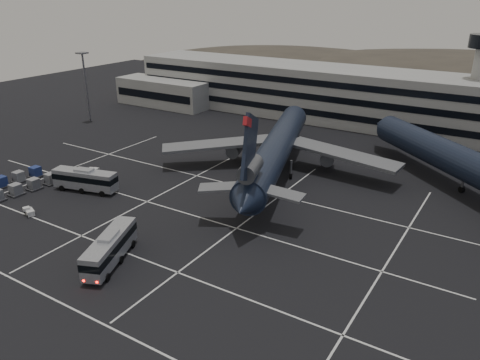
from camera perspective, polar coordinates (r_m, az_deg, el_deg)
name	(u,v)px	position (r m, az deg, el deg)	size (l,w,h in m)	color
ground	(158,219)	(74.57, -9.93, -4.74)	(260.00, 260.00, 0.00)	black
lane_markings	(166,219)	(74.47, -9.01, -4.71)	(90.00, 55.62, 0.01)	silver
terminal	(322,94)	(131.94, 9.93, 10.34)	(125.00, 26.00, 24.00)	gray
hills	(453,102)	(225.05, 24.57, 8.60)	(352.00, 180.00, 44.00)	#38332B
lightpole_left	(85,77)	(132.57, -18.37, 11.77)	(2.40, 2.40, 18.28)	slate
trijet_main	(276,149)	(89.40, 4.43, 3.81)	(45.19, 56.33, 18.08)	black
trijet_far	(470,166)	(89.26, 26.28, 1.60)	(46.53, 42.75, 18.08)	black
bus_near	(110,247)	(63.78, -15.57, -7.88)	(7.00, 12.01, 4.18)	gray
bus_far	(85,179)	(87.14, -18.37, 0.12)	(12.13, 5.59, 4.17)	gray
tug_a	(93,171)	(95.38, -17.45, 1.06)	(1.62, 2.30, 1.36)	silver
tug_b	(30,212)	(81.68, -24.25, -3.56)	(2.35, 1.90, 1.32)	silver
uld_cluster	(17,183)	(93.37, -25.51, -0.35)	(9.16, 13.22, 2.03)	#2D2D30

